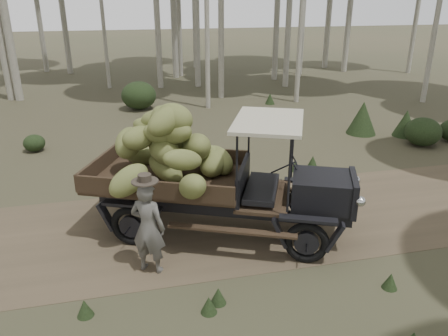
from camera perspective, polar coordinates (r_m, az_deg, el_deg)
The scene contains 5 objects.
ground at distance 9.65m, azimuth -8.91°, elevation -8.24°, with size 120.00×120.00×0.00m, color #473D2B.
dirt_track at distance 9.65m, azimuth -8.91°, elevation -8.22°, with size 70.00×4.00×0.01m, color brown.
banana_truck at distance 9.04m, azimuth -3.59°, elevation 1.09°, with size 5.73×3.85×2.86m.
farmer at distance 7.99m, azimuth -9.88°, elevation -7.57°, with size 0.77×0.69×1.93m.
undergrowth at distance 10.47m, azimuth -26.04°, elevation -4.37°, with size 24.01×22.21×1.38m.
Camera 1 is at (-0.47, -8.38, 4.78)m, focal length 35.00 mm.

